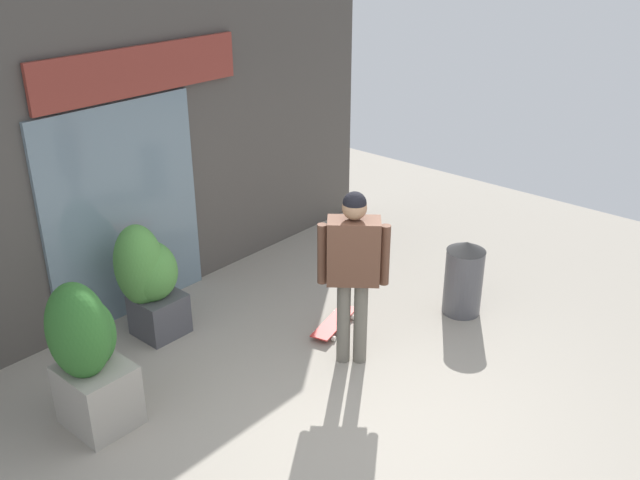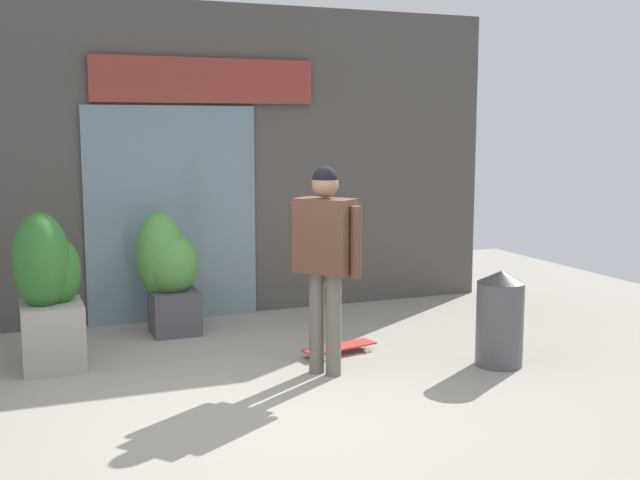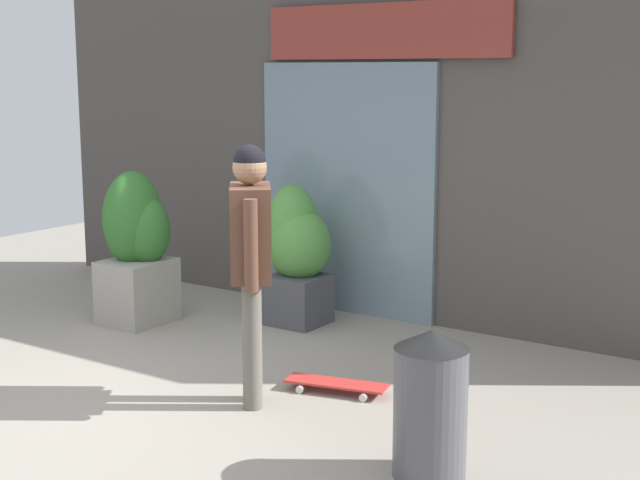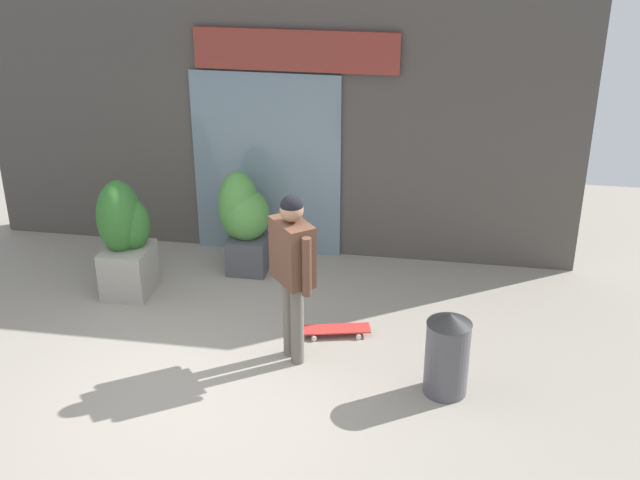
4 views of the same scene
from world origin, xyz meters
name	(u,v)px [view 4 (image 4 of 4)]	position (x,y,z in m)	size (l,w,h in m)	color
ground_plane	(210,385)	(0.00, 0.00, 0.00)	(12.00, 12.00, 0.00)	gray
building_facade	(276,120)	(0.00, 3.12, 1.67)	(7.29, 0.31, 3.36)	#4C4742
skateboarder	(292,261)	(0.69, 0.59, 1.08)	(0.50, 0.53, 1.74)	#666056
skateboard	(335,329)	(1.03, 1.09, 0.06)	(0.75, 0.36, 0.08)	red
planter_box_left	(125,237)	(-1.43, 1.65, 0.69)	(0.56, 0.61, 1.34)	gray
planter_box_right	(243,218)	(-0.27, 2.43, 0.65)	(0.61, 0.57, 1.22)	#47474C
trash_bin	(447,353)	(2.19, 0.26, 0.42)	(0.42, 0.42, 0.83)	#4C4C51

